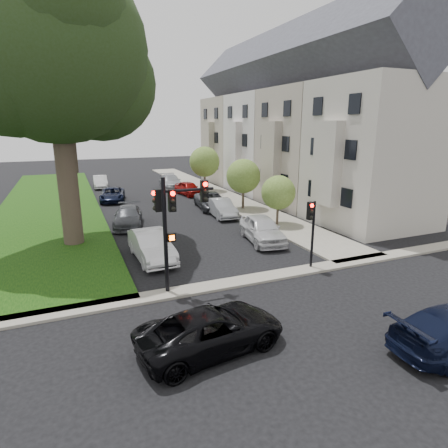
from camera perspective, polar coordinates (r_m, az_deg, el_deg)
name	(u,v)px	position (r m, az deg, el deg)	size (l,w,h in m)	color
ground	(270,299)	(15.97, 7.09, -11.29)	(140.00, 140.00, 0.00)	black
grass_strip	(50,204)	(37.06, -25.00, 2.74)	(8.00, 44.00, 0.12)	black
sidewalk_right	(213,192)	(39.58, -1.62, 4.85)	(3.50, 44.00, 0.12)	gray
sidewalk_cross	(249,280)	(17.54, 3.83, -8.50)	(60.00, 1.00, 0.12)	gray
house_a	(375,126)	(28.33, 22.02, 13.74)	(7.70, 7.55, 15.97)	#BBB39E
house_b	(310,125)	(34.12, 12.98, 14.47)	(7.70, 7.55, 15.97)	gray
house_c	(267,125)	(40.48, 6.64, 14.77)	(7.70, 7.55, 15.97)	beige
house_d	(237,125)	(47.17, 2.04, 14.88)	(7.70, 7.55, 15.97)	gray
eucalyptus	(52,50)	(23.65, -24.73, 22.94)	(11.19, 10.15, 15.85)	#433326
small_tree_a	(278,193)	(26.49, 8.27, 4.76)	(2.40, 2.40, 3.60)	#433326
small_tree_b	(243,176)	(31.34, 2.96, 7.29)	(2.85, 2.85, 4.27)	#433326
small_tree_c	(205,162)	(40.00, -2.98, 9.45)	(3.18, 3.18, 4.77)	#433326
traffic_signal_main	(174,214)	(15.51, -7.68, 1.48)	(2.44, 0.63, 5.01)	black
traffic_signal_secondary	(312,223)	(18.65, 13.19, 0.22)	(0.45, 0.37, 3.46)	black
car_cross_near	(211,330)	(12.44, -1.92, -15.81)	(2.24, 4.86, 1.35)	black
car_parked_0	(262,229)	(23.07, 5.84, -0.76)	(1.90, 4.73, 1.61)	silver
car_parked_1	(221,208)	(29.25, -0.42, 2.48)	(1.47, 4.23, 1.39)	#999BA0
car_parked_2	(212,201)	(32.05, -1.90, 3.57)	(2.28, 4.95, 1.38)	#3F4247
car_parked_3	(189,188)	(38.29, -5.40, 5.41)	(1.64, 4.09, 1.39)	maroon
car_parked_4	(171,182)	(43.00, -8.10, 6.43)	(2.04, 5.02, 1.46)	#999BA0
car_parked_5	(151,246)	(20.29, -11.00, -3.26)	(1.65, 4.72, 1.56)	silver
car_parked_6	(128,217)	(27.36, -14.41, 1.09)	(1.91, 4.71, 1.37)	#3F4247
car_parked_8	(113,194)	(36.67, -16.62, 4.33)	(2.12, 4.61, 1.28)	black
car_parked_9	(100,182)	(44.90, -18.33, 6.13)	(1.45, 4.17, 1.37)	silver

